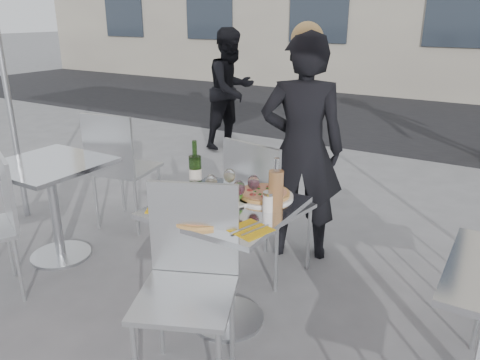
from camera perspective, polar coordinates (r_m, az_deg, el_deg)
The scene contains 21 objects.
ground at distance 2.94m, azimuth -1.58°, elevation -16.64°, with size 80.00×80.00×0.00m, color slate.
street_asphalt at distance 8.76m, azimuth 22.31°, elevation 6.74°, with size 24.00×5.00×0.00m, color black.
main_table at distance 2.66m, azimuth -1.69°, elevation -7.25°, with size 0.72×0.72×0.75m.
side_table_left at distance 3.64m, azimuth -21.94°, elevation -1.15°, with size 0.72×0.72×0.75m.
chair_far at distance 3.10m, azimuth 2.73°, elevation -2.29°, with size 0.52×0.53×0.99m.
chair_near at distance 2.30m, azimuth -6.17°, elevation -10.80°, with size 0.59×0.60×0.98m.
side_chair_lfar at distance 3.97m, azimuth -14.60°, elevation 2.20°, with size 0.54×0.55×1.00m.
woman_diner at distance 3.38m, azimuth 7.57°, elevation 3.67°, with size 0.60×0.39×1.65m, color black.
pedestrian_a at distance 6.32m, azimuth -1.06°, elevation 10.99°, with size 0.77×0.60×1.58m, color black.
pizza_near at distance 2.44m, azimuth -4.77°, elevation -4.21°, with size 0.35×0.35×0.02m.
pizza_far at distance 2.68m, azimuth 2.91°, elevation -1.75°, with size 0.34×0.34×0.03m.
salad_plate at distance 2.60m, azimuth -1.27°, elevation -1.93°, with size 0.22×0.22×0.09m.
wine_bottle at distance 2.79m, azimuth -5.48°, elevation 1.21°, with size 0.07×0.08×0.29m.
carafe at distance 2.47m, azimuth 4.39°, elevation -1.15°, with size 0.08×0.08×0.29m.
sugar_shaker at distance 2.48m, azimuth 3.51°, elevation -2.64°, with size 0.06×0.06×0.11m.
wineglass_white_a at distance 2.59m, azimuth -3.52°, elevation -0.35°, with size 0.07×0.07×0.16m.
wineglass_white_b at distance 2.68m, azimuth -1.29°, elevation 0.41°, with size 0.07×0.07×0.16m.
wineglass_red_a at distance 2.49m, azimuth -0.14°, elevation -1.10°, with size 0.07×0.07×0.16m.
wineglass_red_b at distance 2.57m, azimuth 1.67°, elevation -0.43°, with size 0.07×0.07×0.16m.
napkin_left at distance 2.58m, azimuth -9.14°, elevation -3.21°, with size 0.24×0.24×0.01m.
napkin_right at distance 2.29m, azimuth 1.21°, elevation -6.02°, with size 0.22×0.22×0.01m.
Camera 1 is at (1.30, -1.98, 1.74)m, focal length 35.00 mm.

